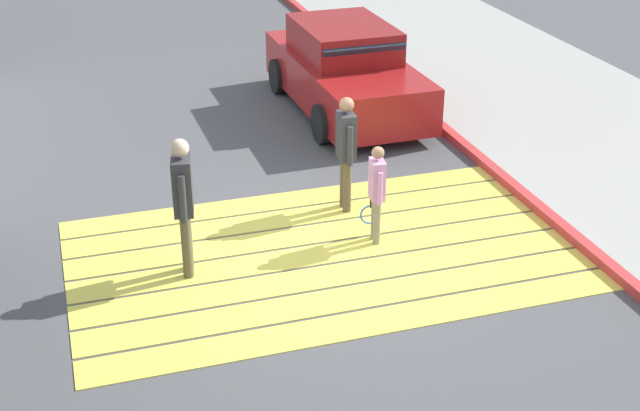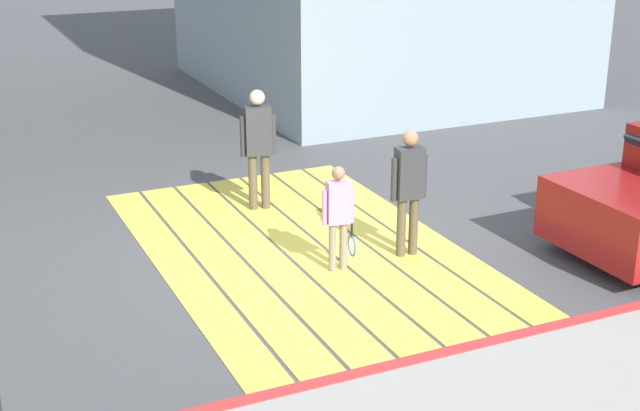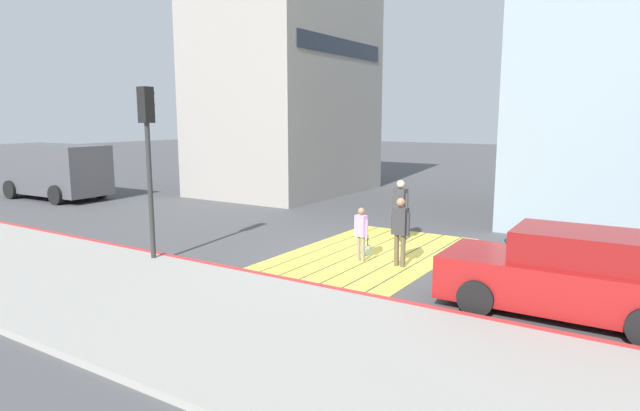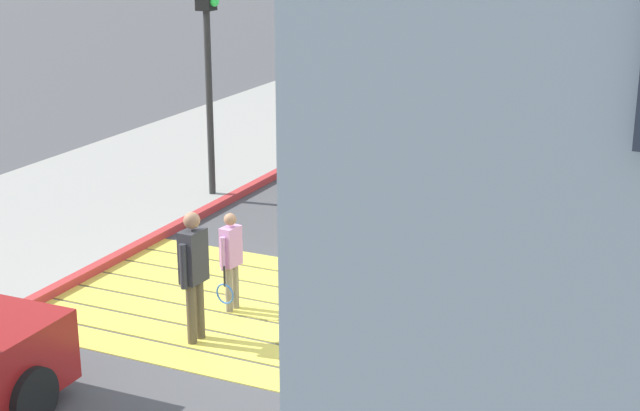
# 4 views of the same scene
# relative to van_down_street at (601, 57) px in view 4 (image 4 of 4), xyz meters

# --- Properties ---
(ground_plane) EXTENTS (120.00, 120.00, 0.00)m
(ground_plane) POSITION_rel_van_down_street_xyz_m (-1.24, -16.15, -1.28)
(ground_plane) COLOR #4C4C4F
(crosswalk_stripes) EXTENTS (6.40, 3.80, 0.01)m
(crosswalk_stripes) POSITION_rel_van_down_street_xyz_m (-1.24, -16.15, -1.27)
(crosswalk_stripes) COLOR #EAD64C
(crosswalk_stripes) RESTS_ON ground
(curb_painted) EXTENTS (0.16, 40.00, 0.13)m
(curb_painted) POSITION_rel_van_down_street_xyz_m (-4.49, -16.15, -1.21)
(curb_painted) COLOR #BC3333
(curb_painted) RESTS_ON ground
(van_down_street) EXTENTS (2.51, 5.28, 2.35)m
(van_down_street) POSITION_rel_van_down_street_xyz_m (0.00, 0.00, 0.00)
(van_down_street) COLOR #4C4C51
(van_down_street) RESTS_ON ground
(traffic_light_corner) EXTENTS (0.39, 0.28, 4.24)m
(traffic_light_corner) POSITION_rel_van_down_street_xyz_m (-4.82, -12.03, 1.76)
(traffic_light_corner) COLOR #2D2D2D
(traffic_light_corner) RESTS_ON ground
(pedestrian_adult_lead) EXTENTS (0.24, 0.49, 1.66)m
(pedestrian_adult_lead) POSITION_rel_van_down_street_xyz_m (-1.93, -17.29, -0.31)
(pedestrian_adult_lead) COLOR brown
(pedestrian_adult_lead) RESTS_ON ground
(pedestrian_adult_trailing) EXTENTS (0.29, 0.51, 1.78)m
(pedestrian_adult_trailing) POSITION_rel_van_down_street_xyz_m (0.48, -16.20, -0.24)
(pedestrian_adult_trailing) COLOR brown
(pedestrian_adult_trailing) RESTS_ON ground
(pedestrian_child_with_racket) EXTENTS (0.28, 0.42, 1.35)m
(pedestrian_child_with_racket) POSITION_rel_van_down_street_xyz_m (-2.00, -16.28, -0.51)
(pedestrian_child_with_racket) COLOR gray
(pedestrian_child_with_racket) RESTS_ON ground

